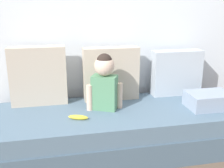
# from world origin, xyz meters

# --- Properties ---
(ground_plane) EXTENTS (12.00, 12.00, 0.00)m
(ground_plane) POSITION_xyz_m (0.00, 0.00, 0.00)
(ground_plane) COLOR brown
(back_wall) EXTENTS (5.43, 0.10, 2.31)m
(back_wall) POSITION_xyz_m (0.00, 0.55, 1.15)
(back_wall) COLOR silver
(back_wall) RESTS_ON ground
(couch) EXTENTS (2.23, 0.84, 0.38)m
(couch) POSITION_xyz_m (0.00, 0.00, 0.19)
(couch) COLOR #495F70
(couch) RESTS_ON ground
(throw_pillow_left) EXTENTS (0.51, 0.16, 0.55)m
(throw_pillow_left) POSITION_xyz_m (-0.69, 0.32, 0.66)
(throw_pillow_left) COLOR #C1B29E
(throw_pillow_left) RESTS_ON couch
(throw_pillow_center) EXTENTS (0.54, 0.16, 0.52)m
(throw_pillow_center) POSITION_xyz_m (0.00, 0.32, 0.64)
(throw_pillow_center) COLOR #C1B29E
(throw_pillow_center) RESTS_ON couch
(throw_pillow_right) EXTENTS (0.51, 0.16, 0.46)m
(throw_pillow_right) POSITION_xyz_m (0.69, 0.32, 0.61)
(throw_pillow_right) COLOR #B2BCC6
(throw_pillow_right) RESTS_ON couch
(toddler) EXTENTS (0.33, 0.22, 0.51)m
(toddler) POSITION_xyz_m (-0.11, 0.06, 0.65)
(toddler) COLOR #568E66
(toddler) RESTS_ON couch
(banana) EXTENTS (0.17, 0.10, 0.04)m
(banana) POSITION_xyz_m (-0.37, -0.13, 0.40)
(banana) COLOR yellow
(banana) RESTS_ON couch
(folded_blanket) EXTENTS (0.40, 0.28, 0.14)m
(folded_blanket) POSITION_xyz_m (0.83, -0.10, 0.45)
(folded_blanket) COLOR #8E9EB2
(folded_blanket) RESTS_ON couch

